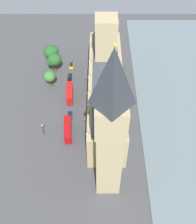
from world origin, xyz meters
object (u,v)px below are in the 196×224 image
(pedestrian_near_tower, at_px, (84,121))
(street_lamp_slot_13, at_px, (43,128))
(plane_tree_midblock, at_px, (51,52))
(car_blue_under_trees, at_px, (70,115))
(car_yellow_cab_opposite_hall, at_px, (72,66))
(plane_tree_by_river_gate, at_px, (50,76))
(car_black_kerbside, at_px, (70,77))
(street_lamp_slot_12, at_px, (52,78))
(pedestrian_corner, at_px, (86,72))
(parliament_building, at_px, (106,85))
(double_decker_bus_far_end, at_px, (68,130))
(clock_tower, at_px, (110,131))
(plane_tree_slot_11, at_px, (52,61))
(double_decker_bus_leading, at_px, (70,93))
(pedestrian_trailing, at_px, (86,80))
(plane_tree_slot_10, at_px, (54,60))

(pedestrian_near_tower, distance_m, street_lamp_slot_13, 16.63)
(plane_tree_midblock, height_order, street_lamp_slot_13, plane_tree_midblock)
(car_blue_under_trees, relative_size, street_lamp_slot_13, 0.85)
(car_yellow_cab_opposite_hall, bearing_deg, plane_tree_by_river_gate, 57.32)
(car_black_kerbside, distance_m, plane_tree_by_river_gate, 10.51)
(car_yellow_cab_opposite_hall, relative_size, car_black_kerbside, 0.96)
(car_yellow_cab_opposite_hall, height_order, street_lamp_slot_12, street_lamp_slot_12)
(pedestrian_corner, relative_size, plane_tree_by_river_gate, 0.19)
(parliament_building, distance_m, double_decker_bus_far_end, 23.46)
(parliament_building, xyz_separation_m, car_yellow_cab_opposite_hall, (15.65, -22.79, -8.57))
(double_decker_bus_far_end, distance_m, plane_tree_by_river_gate, 28.80)
(double_decker_bus_far_end, bearing_deg, plane_tree_by_river_gate, 105.16)
(double_decker_bus_far_end, bearing_deg, pedestrian_corner, 76.75)
(clock_tower, height_order, plane_tree_slot_11, clock_tower)
(clock_tower, height_order, car_yellow_cab_opposite_hall, clock_tower)
(double_decker_bus_far_end, bearing_deg, pedestrian_near_tower, 40.50)
(pedestrian_near_tower, bearing_deg, double_decker_bus_far_end, 141.45)
(double_decker_bus_leading, xyz_separation_m, pedestrian_trailing, (-6.55, -10.74, -1.89))
(pedestrian_corner, relative_size, plane_tree_midblock, 0.14)
(car_black_kerbside, height_order, plane_tree_slot_11, plane_tree_slot_11)
(clock_tower, xyz_separation_m, street_lamp_slot_12, (23.14, -47.07, -23.44))
(pedestrian_near_tower, height_order, street_lamp_slot_13, street_lamp_slot_13)
(parliament_building, distance_m, pedestrian_trailing, 17.75)
(pedestrian_trailing, height_order, plane_tree_slot_10, plane_tree_slot_10)
(pedestrian_near_tower, bearing_deg, parliament_building, -29.89)
(pedestrian_trailing, xyz_separation_m, plane_tree_slot_10, (14.31, -6.55, 6.23))
(pedestrian_corner, height_order, street_lamp_slot_12, street_lamp_slot_12)
(pedestrian_near_tower, relative_size, plane_tree_slot_11, 0.20)
(clock_tower, distance_m, plane_tree_midblock, 69.73)
(double_decker_bus_far_end, bearing_deg, street_lamp_slot_12, 103.56)
(double_decker_bus_leading, distance_m, street_lamp_slot_13, 21.51)
(pedestrian_near_tower, bearing_deg, clock_tower, -155.69)
(car_blue_under_trees, bearing_deg, car_black_kerbside, 89.50)
(double_decker_bus_far_end, bearing_deg, pedestrian_trailing, 74.56)
(plane_tree_slot_11, bearing_deg, plane_tree_midblock, -81.76)
(car_blue_under_trees, distance_m, street_lamp_slot_13, 13.35)
(car_yellow_cab_opposite_hall, relative_size, pedestrian_near_tower, 2.51)
(car_blue_under_trees, bearing_deg, plane_tree_slot_10, 102.29)
(pedestrian_trailing, xyz_separation_m, plane_tree_by_river_gate, (15.49, 3.28, 4.77))
(plane_tree_slot_11, height_order, street_lamp_slot_12, plane_tree_slot_11)
(car_yellow_cab_opposite_hall, distance_m, street_lamp_slot_12, 15.81)
(car_yellow_cab_opposite_hall, height_order, pedestrian_near_tower, car_yellow_cab_opposite_hall)
(double_decker_bus_leading, xyz_separation_m, car_blue_under_trees, (-0.81, 10.65, -1.75))
(pedestrian_trailing, bearing_deg, plane_tree_by_river_gate, 179.00)
(pedestrian_trailing, distance_m, plane_tree_slot_11, 17.62)
(plane_tree_midblock, bearing_deg, double_decker_bus_far_end, 104.02)
(pedestrian_corner, bearing_deg, pedestrian_trailing, -61.00)
(pedestrian_trailing, bearing_deg, pedestrian_near_tower, -102.75)
(pedestrian_near_tower, height_order, street_lamp_slot_12, street_lamp_slot_12)
(parliament_building, relative_size, double_decker_bus_leading, 5.70)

